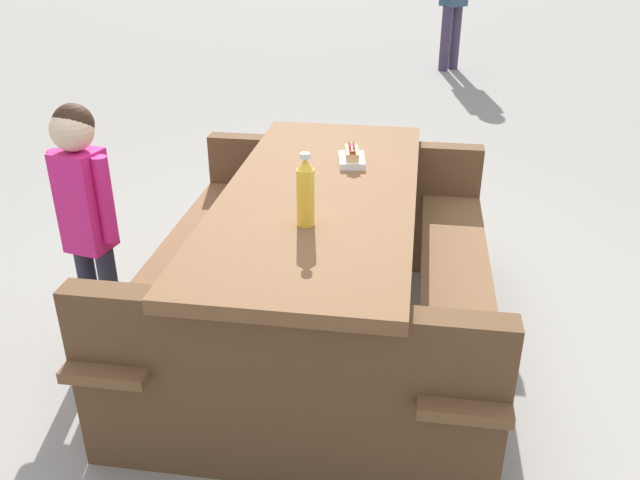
% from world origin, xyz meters
% --- Properties ---
extents(ground_plane, '(30.00, 30.00, 0.00)m').
position_xyz_m(ground_plane, '(0.00, 0.00, 0.00)').
color(ground_plane, gray).
rests_on(ground_plane, ground).
extents(picnic_table, '(2.12, 1.85, 0.75)m').
position_xyz_m(picnic_table, '(0.00, 0.00, 0.44)').
color(picnic_table, brown).
rests_on(picnic_table, ground).
extents(soda_bottle, '(0.06, 0.06, 0.27)m').
position_xyz_m(soda_bottle, '(-0.32, -0.09, 0.87)').
color(soda_bottle, yellow).
rests_on(soda_bottle, picnic_table).
extents(hotdog_tray, '(0.21, 0.18, 0.08)m').
position_xyz_m(hotdog_tray, '(0.33, 0.00, 0.78)').
color(hotdog_tray, white).
rests_on(hotdog_tray, picnic_table).
extents(child_in_coat, '(0.17, 0.27, 1.10)m').
position_xyz_m(child_in_coat, '(-0.41, 0.85, 0.70)').
color(child_in_coat, '#262633').
rests_on(child_in_coat, ground).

